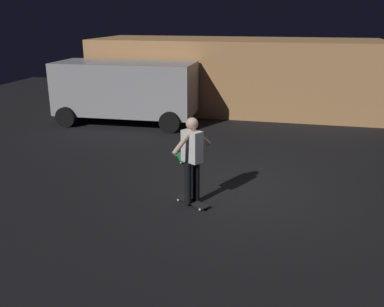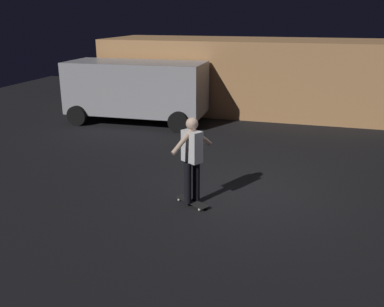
{
  "view_description": "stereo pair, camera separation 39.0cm",
  "coord_description": "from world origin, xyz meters",
  "views": [
    {
      "loc": [
        0.74,
        -8.32,
        3.54
      ],
      "look_at": [
        -0.96,
        -0.96,
        1.05
      ],
      "focal_mm": 39.74,
      "sensor_mm": 36.0,
      "label": 1
    },
    {
      "loc": [
        1.11,
        -8.23,
        3.54
      ],
      "look_at": [
        -0.96,
        -0.96,
        1.05
      ],
      "focal_mm": 39.74,
      "sensor_mm": 36.0,
      "label": 2
    }
  ],
  "objects": [
    {
      "name": "parked_van",
      "position": [
        -4.62,
        4.98,
        1.16
      ],
      "size": [
        4.66,
        2.31,
        2.03
      ],
      "color": "#B2B2B7",
      "rests_on": "ground_plane"
    },
    {
      "name": "skateboard_spare",
      "position": [
        -1.82,
        1.59,
        0.06
      ],
      "size": [
        0.52,
        0.79,
        0.07
      ],
      "color": "green",
      "rests_on": "ground_plane"
    },
    {
      "name": "low_building",
      "position": [
        -1.34,
        7.88,
        1.33
      ],
      "size": [
        10.57,
        3.57,
        2.65
      ],
      "color": "tan",
      "rests_on": "ground_plane"
    },
    {
      "name": "skater",
      "position": [
        -0.96,
        -0.96,
        1.04
      ],
      "size": [
        0.6,
        0.88,
        1.67
      ],
      "color": "black",
      "rests_on": "skateboard_ridden"
    },
    {
      "name": "ground_plane",
      "position": [
        0.0,
        0.0,
        0.0
      ],
      "size": [
        28.0,
        28.0,
        0.0
      ],
      "primitive_type": "plane",
      "color": "black"
    },
    {
      "name": "skateboard_ridden",
      "position": [
        -0.96,
        -0.96,
        0.06
      ],
      "size": [
        0.77,
        0.58,
        0.07
      ],
      "color": "black",
      "rests_on": "ground_plane"
    }
  ]
}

